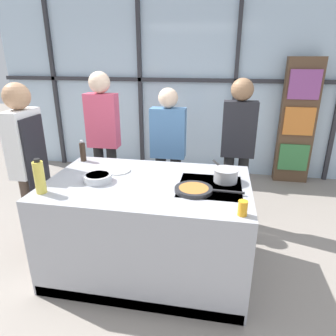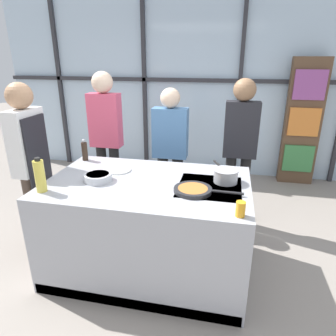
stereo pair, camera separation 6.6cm
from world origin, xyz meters
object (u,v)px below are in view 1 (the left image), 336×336
object	(u,v)px
chef	(28,160)
spectator_center_right	(238,143)
white_plate	(118,170)
oil_bottle	(39,177)
juice_glass_near	(243,208)
mixing_bowl	(98,178)
saucepan	(226,175)
spectator_far_left	(103,134)
spectator_center_left	(168,147)
frying_pan	(195,189)
pepper_grinder	(83,151)

from	to	relation	value
chef	spectator_center_right	size ratio (longest dim) A/B	1.00
spectator_center_right	white_plate	size ratio (longest dim) A/B	7.21
oil_bottle	juice_glass_near	size ratio (longest dim) A/B	2.64
mixing_bowl	oil_bottle	bearing A→B (deg)	-140.27
saucepan	spectator_center_right	bearing A→B (deg)	81.47
spectator_far_left	mixing_bowl	distance (m)	1.12
spectator_center_left	saucepan	distance (m)	1.08
spectator_center_right	oil_bottle	world-z (taller)	spectator_center_right
spectator_far_left	frying_pan	size ratio (longest dim) A/B	3.17
white_plate	juice_glass_near	size ratio (longest dim) A/B	2.19
chef	white_plate	bearing A→B (deg)	98.00
chef	saucepan	xyz separation A→B (m)	(1.83, 0.05, -0.04)
pepper_grinder	juice_glass_near	world-z (taller)	pepper_grinder
mixing_bowl	frying_pan	bearing A→B (deg)	-3.54
spectator_center_right	oil_bottle	size ratio (longest dim) A/B	5.97
spectator_center_right	pepper_grinder	bearing A→B (deg)	20.02
spectator_center_right	frying_pan	xyz separation A→B (m)	(-0.37, -1.11, -0.10)
spectator_center_left	spectator_center_right	size ratio (longest dim) A/B	0.93
spectator_far_left	saucepan	world-z (taller)	spectator_far_left
white_plate	mixing_bowl	distance (m)	0.28
frying_pan	chef	bearing A→B (deg)	172.79
spectator_far_left	white_plate	size ratio (longest dim) A/B	7.43
oil_bottle	juice_glass_near	xyz separation A→B (m)	(1.55, -0.08, -0.08)
juice_glass_near	chef	bearing A→B (deg)	165.00
spectator_center_right	pepper_grinder	size ratio (longest dim) A/B	7.56
spectator_far_left	oil_bottle	distance (m)	1.35
spectator_center_left	saucepan	size ratio (longest dim) A/B	4.26
spectator_center_right	white_plate	bearing A→B (deg)	35.13
spectator_far_left	white_plate	world-z (taller)	spectator_far_left
pepper_grinder	oil_bottle	bearing A→B (deg)	-89.26
spectator_center_right	frying_pan	world-z (taller)	spectator_center_right
chef	oil_bottle	xyz separation A→B (m)	(0.40, -0.44, 0.03)
mixing_bowl	chef	bearing A→B (deg)	168.74
mixing_bowl	saucepan	bearing A→B (deg)	10.47
pepper_grinder	spectator_center_right	bearing A→B (deg)	20.02
spectator_far_left	juice_glass_near	bearing A→B (deg)	137.50
oil_bottle	pepper_grinder	size ratio (longest dim) A/B	1.27
chef	spectator_far_left	size ratio (longest dim) A/B	0.97
spectator_far_left	mixing_bowl	size ratio (longest dim) A/B	7.28
spectator_center_left	white_plate	distance (m)	0.86
chef	saucepan	size ratio (longest dim) A/B	4.56
spectator_center_right	mixing_bowl	world-z (taller)	spectator_center_right
chef	oil_bottle	distance (m)	0.60
spectator_center_right	juice_glass_near	xyz separation A→B (m)	(-0.01, -1.43, -0.06)
spectator_center_left	pepper_grinder	bearing A→B (deg)	36.12
oil_bottle	pepper_grinder	xyz separation A→B (m)	(-0.01, 0.78, -0.03)
spectator_center_left	mixing_bowl	distance (m)	1.14
chef	spectator_far_left	xyz separation A→B (m)	(0.39, 0.91, 0.04)
spectator_center_left	pepper_grinder	size ratio (longest dim) A/B	7.05
frying_pan	oil_bottle	bearing A→B (deg)	-168.67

